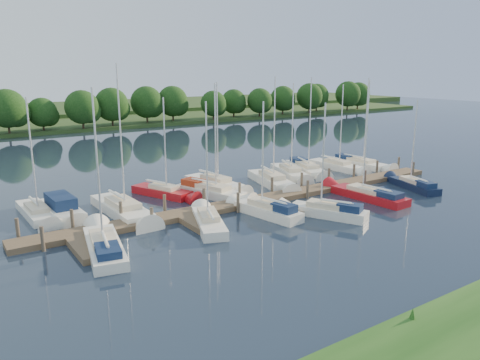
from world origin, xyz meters
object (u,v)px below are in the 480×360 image
dock (270,201)px  sailboat_n_5 (216,185)px  sailboat_n_0 (38,214)px  motorboat (62,211)px  sailboat_s_2 (266,211)px

dock → sailboat_n_5: size_ratio=3.91×
dock → sailboat_n_5: sailboat_n_5 is taller
sailboat_n_0 → motorboat: (1.67, -0.66, 0.12)m
sailboat_n_0 → motorboat: 1.80m
sailboat_s_2 → motorboat: bearing=136.2°
sailboat_s_2 → sailboat_n_0: bearing=137.4°
sailboat_n_0 → sailboat_n_5: sailboat_n_5 is taller
sailboat_n_0 → sailboat_s_2: bearing=145.4°
motorboat → sailboat_n_5: 14.08m
sailboat_n_5 → sailboat_s_2: bearing=74.1°
sailboat_n_5 → motorboat: bearing=-6.4°
motorboat → sailboat_s_2: size_ratio=0.78×
motorboat → sailboat_s_2: bearing=143.6°
dock → sailboat_n_0: 18.23m
motorboat → sailboat_n_5: size_ratio=0.69×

